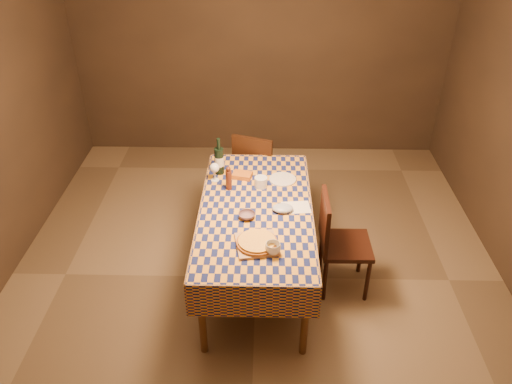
% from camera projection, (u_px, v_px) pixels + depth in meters
% --- Properties ---
extents(room, '(5.00, 5.10, 2.70)m').
position_uv_depth(room, '(256.00, 147.00, 3.83)').
color(room, brown).
rests_on(room, ground).
extents(dining_table, '(0.94, 1.84, 0.77)m').
position_uv_depth(dining_table, '(256.00, 216.00, 4.18)').
color(dining_table, brown).
rests_on(dining_table, ground).
extents(cutting_board, '(0.36, 0.36, 0.02)m').
position_uv_depth(cutting_board, '(257.00, 244.00, 3.73)').
color(cutting_board, '#AF7F52').
rests_on(cutting_board, dining_table).
extents(pizza, '(0.38, 0.38, 0.03)m').
position_uv_depth(pizza, '(257.00, 242.00, 3.72)').
color(pizza, '#924E18').
rests_on(pizza, cutting_board).
extents(pepper_mill, '(0.06, 0.06, 0.22)m').
position_uv_depth(pepper_mill, '(229.00, 179.00, 4.34)').
color(pepper_mill, '#481D10').
rests_on(pepper_mill, dining_table).
extents(bowl, '(0.14, 0.14, 0.04)m').
position_uv_depth(bowl, '(247.00, 216.00, 4.02)').
color(bowl, '#624953').
rests_on(bowl, dining_table).
extents(wine_glass, '(0.09, 0.09, 0.17)m').
position_uv_depth(wine_glass, '(215.00, 168.00, 4.45)').
color(wine_glass, silver).
rests_on(wine_glass, dining_table).
extents(wine_bottle, '(0.11, 0.11, 0.35)m').
position_uv_depth(wine_bottle, '(219.00, 160.00, 4.55)').
color(wine_bottle, black).
rests_on(wine_bottle, dining_table).
extents(deli_tub, '(0.13, 0.13, 0.09)m').
position_uv_depth(deli_tub, '(261.00, 182.00, 4.40)').
color(deli_tub, silver).
rests_on(deli_tub, dining_table).
extents(takeout_container, '(0.19, 0.16, 0.04)m').
position_uv_depth(takeout_container, '(242.00, 175.00, 4.55)').
color(takeout_container, '#B15C17').
rests_on(takeout_container, dining_table).
extents(white_plate, '(0.32, 0.32, 0.01)m').
position_uv_depth(white_plate, '(283.00, 179.00, 4.51)').
color(white_plate, silver).
rests_on(white_plate, dining_table).
extents(tumbler, '(0.15, 0.15, 0.09)m').
position_uv_depth(tumbler, '(273.00, 248.00, 3.64)').
color(tumbler, white).
rests_on(tumbler, dining_table).
extents(flour_patch, '(0.25, 0.20, 0.00)m').
position_uv_depth(flour_patch, '(296.00, 207.00, 4.15)').
color(flour_patch, white).
rests_on(flour_patch, dining_table).
extents(flour_bag, '(0.20, 0.17, 0.05)m').
position_uv_depth(flour_bag, '(283.00, 208.00, 4.10)').
color(flour_bag, '#96A5C1').
rests_on(flour_bag, dining_table).
extents(chair_far, '(0.54, 0.54, 0.93)m').
position_uv_depth(chair_far, '(256.00, 168.00, 5.18)').
color(chair_far, black).
rests_on(chair_far, ground).
extents(chair_right, '(0.43, 0.42, 0.93)m').
position_uv_depth(chair_right, '(337.00, 239.00, 4.20)').
color(chair_right, black).
rests_on(chair_right, ground).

